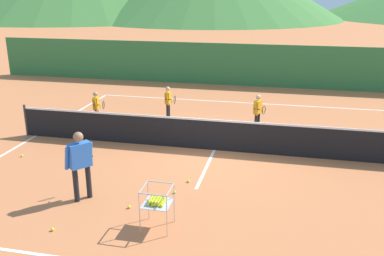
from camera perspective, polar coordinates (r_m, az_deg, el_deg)
ground_plane at (r=12.86m, az=3.04°, el=-2.99°), size 120.00×120.00×0.00m
line_baseline_far at (r=18.28m, az=6.06°, el=3.48°), size 12.07×0.08×0.01m
line_sideline_west at (r=15.00m, az=-20.33°, el=-0.97°), size 0.08×11.68×0.01m
line_service_center at (r=12.85m, az=3.04°, el=-2.98°), size 0.08×5.38×0.01m
tennis_net at (r=12.68m, az=3.08°, el=-0.89°), size 12.75×0.08×1.05m
instructor at (r=9.90m, az=-14.86°, el=-4.14°), size 0.58×0.81×1.65m
student_0 at (r=15.31m, az=-12.77°, el=3.01°), size 0.51×0.54×1.23m
student_1 at (r=15.68m, az=-3.22°, el=3.84°), size 0.42×0.59×1.24m
student_2 at (r=14.52m, az=8.91°, el=2.52°), size 0.41×0.69×1.27m
ball_cart at (r=8.66m, az=-4.81°, el=-9.83°), size 0.58×0.58×0.90m
tennis_ball_1 at (r=13.29m, az=-21.99°, el=-3.48°), size 0.07×0.07×0.07m
tennis_ball_2 at (r=9.24m, az=-18.32°, el=-12.87°), size 0.07×0.07×0.07m
tennis_ball_6 at (r=9.69m, az=-8.50°, el=-10.50°), size 0.07×0.07×0.07m
tennis_ball_8 at (r=10.23m, az=-2.37°, el=-8.65°), size 0.07×0.07×0.07m
tennis_ball_9 at (r=10.77m, az=-0.48°, el=-7.18°), size 0.07×0.07×0.07m
windscreen_fence at (r=21.30m, az=7.22°, el=8.43°), size 26.55×0.08×2.08m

